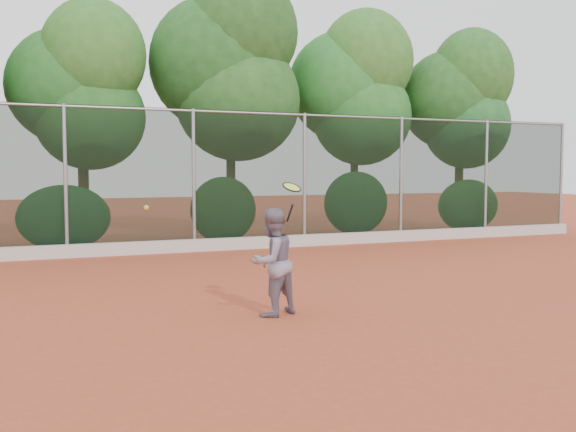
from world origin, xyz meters
name	(u,v)px	position (x,y,z in m)	size (l,w,h in m)	color
ground	(314,304)	(0.00, 0.00, 0.00)	(80.00, 80.00, 0.00)	#A34026
concrete_curb	(196,245)	(0.00, 6.82, 0.15)	(24.00, 0.20, 0.30)	beige
tennis_player	(272,262)	(-0.84, -0.43, 0.74)	(0.72, 0.56, 1.47)	slate
chainlink_fence	(194,176)	(0.00, 7.00, 1.86)	(24.09, 0.09, 3.50)	black
foliage_backdrop	(154,81)	(-0.55, 8.98, 4.40)	(23.70, 3.63, 7.55)	#472B1B
tennis_racket	(292,190)	(-0.60, -0.55, 1.72)	(0.32, 0.31, 0.55)	black
tennis_ball_in_flight	(146,208)	(-2.55, -0.54, 1.52)	(0.06, 0.06, 0.06)	#B1CB2E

